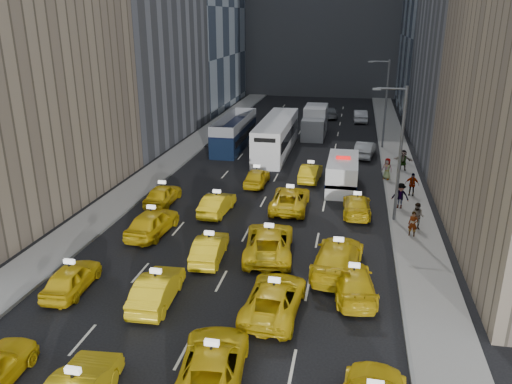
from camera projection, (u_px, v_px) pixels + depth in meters
ground at (211, 301)px, 24.11m from camera, size 160.00×160.00×0.00m
sidewalk_west at (179, 155)px, 49.15m from camera, size 3.00×90.00×0.15m
sidewalk_east at (399, 167)px, 45.28m from camera, size 3.00×90.00×0.15m
curb_west at (193, 156)px, 48.87m from camera, size 0.15×90.00×0.18m
curb_east at (382, 166)px, 45.55m from camera, size 0.15×90.00×0.18m
streetlight_near at (399, 150)px, 31.89m from camera, size 2.15×0.22×9.00m
streetlight_far at (385, 101)px, 50.39m from camera, size 2.15×0.22×9.00m
taxi_2 at (213, 364)px, 18.65m from camera, size 3.03×5.48×1.45m
taxi_4 at (72, 278)px, 24.83m from camera, size 1.90×4.20×1.40m
taxi_5 at (157, 289)px, 23.78m from camera, size 1.81×4.56×1.47m
taxi_6 at (274, 298)px, 23.01m from camera, size 2.68×5.35×1.45m
taxi_7 at (353, 282)px, 24.48m from camera, size 2.59×5.03×1.39m
taxi_8 at (152, 222)px, 31.27m from camera, size 2.28×4.91×1.63m
taxi_9 at (210, 248)px, 28.07m from camera, size 1.78×4.35×1.40m
taxi_10 at (269, 242)px, 28.59m from camera, size 3.31×6.05×1.61m
taxi_11 at (338, 257)px, 26.67m from camera, size 2.93×5.98×1.68m
taxi_12 at (163, 194)px, 36.43m from camera, size 1.75×4.27×1.45m
taxi_13 at (217, 204)px, 34.66m from camera, size 1.78×4.37×1.41m
taxi_14 at (290, 199)px, 35.46m from camera, size 2.54×5.41×1.50m
taxi_15 at (357, 205)px, 34.50m from camera, size 2.00×4.64×1.33m
taxi_16 at (257, 177)px, 40.49m from camera, size 1.73×4.12×1.39m
taxi_17 at (311, 172)px, 41.67m from camera, size 1.76×4.33×1.40m
nypd_van at (342, 174)px, 39.57m from camera, size 2.55×6.19×2.63m
double_decker at (234, 132)px, 52.17m from camera, size 2.87×10.96×3.16m
city_bus at (276, 136)px, 49.95m from camera, size 3.93×13.37×3.40m
box_truck at (315, 122)px, 57.00m from camera, size 2.93×7.35×3.29m
misc_car_0 at (365, 149)px, 48.70m from camera, size 2.24×4.82×1.53m
misc_car_1 at (242, 123)px, 60.70m from camera, size 3.07×5.54×1.47m
misc_car_2 at (330, 113)px, 67.50m from camera, size 2.57×5.08×1.42m
misc_car_3 at (288, 116)px, 64.54m from camera, size 1.96×4.60×1.55m
misc_car_4 at (360, 116)px, 64.89m from camera, size 1.92×4.87×1.58m
pedestrian_0 at (413, 224)px, 30.70m from camera, size 0.64×0.48×1.58m
pedestrian_1 at (417, 216)px, 31.68m from camera, size 0.96×0.76×1.74m
pedestrian_2 at (400, 196)px, 35.13m from camera, size 1.28×0.76×1.85m
pedestrian_3 at (412, 184)px, 37.69m from camera, size 1.10×0.66×1.76m
pedestrian_4 at (387, 169)px, 41.44m from camera, size 1.00×0.78×1.80m
pedestrian_5 at (403, 160)px, 43.94m from camera, size 1.74×0.88×1.81m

